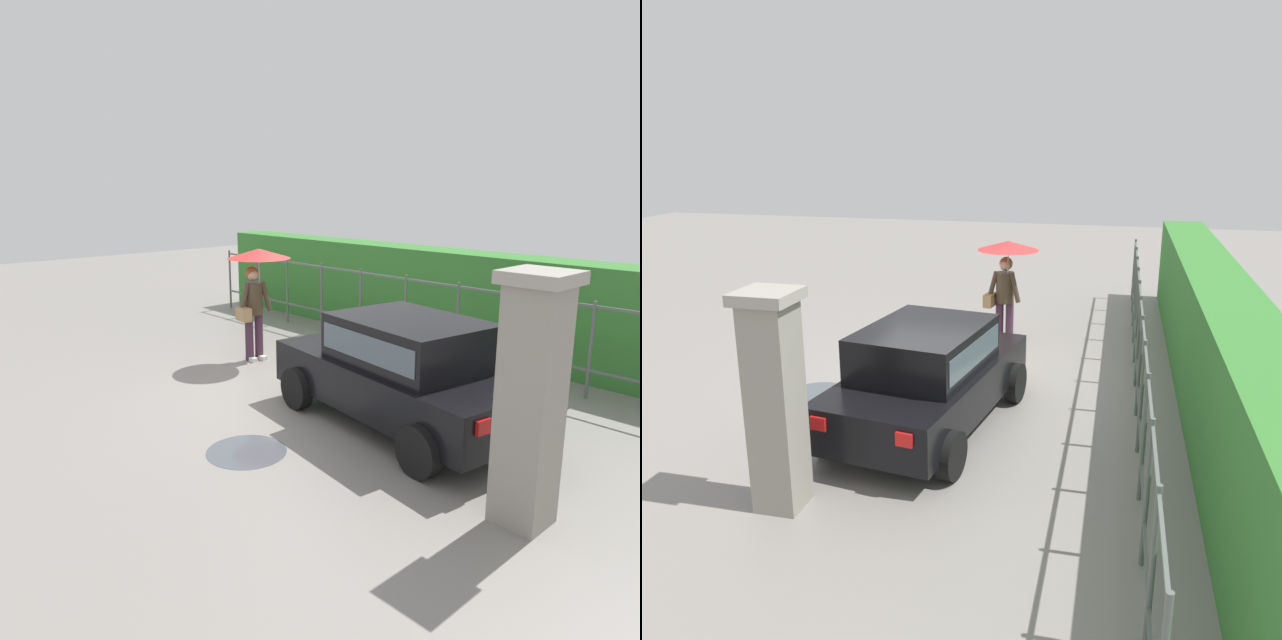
# 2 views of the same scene
# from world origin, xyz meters

# --- Properties ---
(ground_plane) EXTENTS (40.00, 40.00, 0.00)m
(ground_plane) POSITION_xyz_m (0.00, 0.00, 0.00)
(ground_plane) COLOR gray
(car) EXTENTS (3.91, 2.29, 1.48)m
(car) POSITION_xyz_m (1.73, 0.22, 0.80)
(car) COLOR black
(car) RESTS_ON ground
(pedestrian) EXTENTS (1.13, 1.13, 2.05)m
(pedestrian) POSITION_xyz_m (-2.01, 0.63, 1.56)
(pedestrian) COLOR #47283D
(pedestrian) RESTS_ON ground
(gate_pillar) EXTENTS (0.60, 0.60, 2.42)m
(gate_pillar) POSITION_xyz_m (4.00, -0.76, 1.24)
(gate_pillar) COLOR gray
(gate_pillar) RESTS_ON ground
(fence_section) EXTENTS (12.90, 0.05, 1.50)m
(fence_section) POSITION_xyz_m (0.06, 3.03, 0.83)
(fence_section) COLOR #59605B
(fence_section) RESTS_ON ground
(hedge_row) EXTENTS (13.85, 0.90, 1.90)m
(hedge_row) POSITION_xyz_m (0.06, 4.10, 0.95)
(hedge_row) COLOR #387F33
(hedge_row) RESTS_ON ground
(puddle_near) EXTENTS (0.98, 0.98, 0.00)m
(puddle_near) POSITION_xyz_m (0.98, -1.80, 0.00)
(puddle_near) COLOR #4C545B
(puddle_near) RESTS_ON ground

